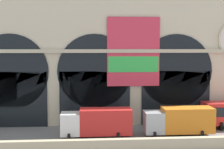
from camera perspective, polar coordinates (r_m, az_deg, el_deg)
name	(u,v)px	position (r m, az deg, el deg)	size (l,w,h in m)	color
ground_plane	(96,136)	(36.36, -2.76, -10.67)	(200.00, 200.00, 0.00)	slate
quay_parapet_wall	(98,145)	(31.31, -2.48, -12.17)	(90.00, 0.70, 1.14)	#BCAD8C
station_building	(95,41)	(42.27, -3.05, 5.85)	(42.42, 4.90, 21.65)	beige
box_truck_center	(97,122)	(35.46, -2.58, -8.23)	(7.50, 2.91, 3.12)	white
box_truck_mideast	(179,120)	(36.88, 11.61, -7.82)	(7.50, 2.91, 3.12)	#ADB2B7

